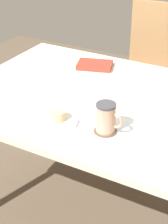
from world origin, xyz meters
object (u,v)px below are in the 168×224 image
wooden_chair (154,75)px  coffee_mug (106,118)px  pastry_plate (58,121)px  small_book (95,65)px  dining_table (95,109)px  pastry (57,115)px

wooden_chair → coffee_mug: wooden_chair is taller
pastry_plate → small_book: (-0.13, 0.57, 0.00)m
dining_table → wooden_chair: wooden_chair is taller
pastry → pastry_plate: bearing=0.0°
dining_table → pastry: bearing=-94.9°
pastry_plate → coffee_mug: coffee_mug is taller
wooden_chair → pastry: 1.11m
pastry_plate → small_book: size_ratio=0.91×
wooden_chair → coffee_mug: size_ratio=8.14×
dining_table → coffee_mug: (0.17, -0.26, 0.14)m
pastry → coffee_mug: coffee_mug is taller
small_book → pastry: bearing=-95.1°
wooden_chair → small_book: wooden_chair is taller
small_book → dining_table: bearing=-79.5°
coffee_mug → small_book: coffee_mug is taller
pastry → small_book: (-0.13, 0.57, -0.02)m
wooden_chair → coffee_mug: 1.10m
dining_table → coffee_mug: bearing=-55.6°
dining_table → pastry: pastry is taller
wooden_chair → pastry: wooden_chair is taller
coffee_mug → small_book: size_ratio=0.65×
wooden_chair → pastry_plate: bearing=82.1°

